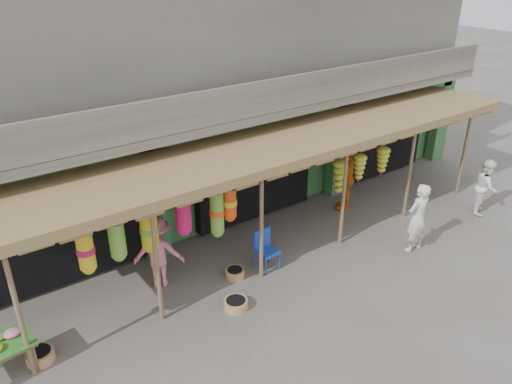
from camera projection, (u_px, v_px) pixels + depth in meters
ground at (305, 252)px, 12.42m from camera, size 80.00×80.00×0.00m
building at (200, 80)px, 14.49m from camera, size 16.40×6.80×7.00m
awning at (282, 147)px, 11.79m from camera, size 14.00×2.70×2.79m
blue_chair at (265, 247)px, 11.61m from camera, size 0.46×0.47×0.97m
basket_left at (40, 356)px, 9.09m from camera, size 0.65×0.65×0.21m
basket_mid at (236, 304)px, 10.43m from camera, size 0.57×0.57×0.20m
basket_right at (235, 273)px, 11.42m from camera, size 0.49×0.49×0.20m
person_front at (417, 218)px, 12.14m from camera, size 0.66×0.44×1.80m
person_right at (486, 187)px, 13.97m from camera, size 0.98×0.92×1.60m
person_vendor at (347, 178)px, 14.10m from camera, size 1.17×1.07×1.92m
person_shopper at (158, 252)px, 10.84m from camera, size 1.27×1.13×1.71m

